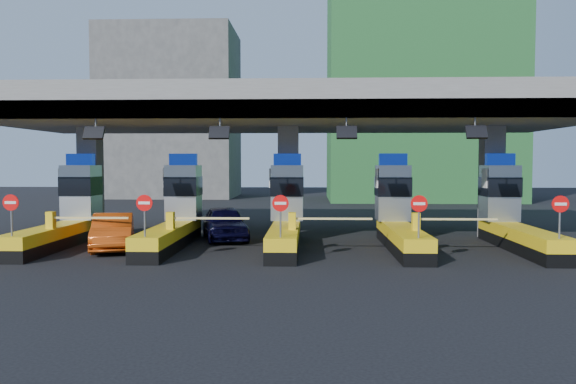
{
  "coord_description": "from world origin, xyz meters",
  "views": [
    {
      "loc": [
        1.04,
        -24.91,
        3.72
      ],
      "look_at": [
        0.1,
        0.0,
        2.42
      ],
      "focal_mm": 35.0,
      "sensor_mm": 36.0,
      "label": 1
    }
  ],
  "objects": [
    {
      "name": "toll_lane_far_left",
      "position": [
        -10.0,
        0.28,
        1.4
      ],
      "size": [
        4.43,
        8.0,
        4.16
      ],
      "color": "black",
      "rests_on": "ground"
    },
    {
      "name": "toll_lane_center",
      "position": [
        0.0,
        0.28,
        1.4
      ],
      "size": [
        4.43,
        8.0,
        4.16
      ],
      "color": "black",
      "rests_on": "ground"
    },
    {
      "name": "van",
      "position": [
        -3.05,
        2.01,
        0.81
      ],
      "size": [
        3.11,
        5.09,
        1.62
      ],
      "primitive_type": "imported",
      "rotation": [
        0.0,
        0.0,
        0.27
      ],
      "color": "black",
      "rests_on": "ground"
    },
    {
      "name": "bg_building_scaffold",
      "position": [
        12.0,
        32.0,
        14.0
      ],
      "size": [
        18.0,
        12.0,
        28.0
      ],
      "primitive_type": "cube",
      "color": "#1E5926",
      "rests_on": "ground"
    },
    {
      "name": "toll_lane_left",
      "position": [
        -5.0,
        0.28,
        1.4
      ],
      "size": [
        4.43,
        8.0,
        4.16
      ],
      "color": "black",
      "rests_on": "ground"
    },
    {
      "name": "bg_building_concrete",
      "position": [
        -14.0,
        36.0,
        9.0
      ],
      "size": [
        14.0,
        10.0,
        18.0
      ],
      "primitive_type": "cube",
      "color": "#4C4C49",
      "rests_on": "ground"
    },
    {
      "name": "red_car",
      "position": [
        -7.39,
        -1.24,
        0.77
      ],
      "size": [
        2.87,
        4.93,
        1.53
      ],
      "primitive_type": "imported",
      "rotation": [
        0.0,
        0.0,
        0.29
      ],
      "color": "#C1430E",
      "rests_on": "ground"
    },
    {
      "name": "toll_lane_right",
      "position": [
        5.0,
        0.28,
        1.4
      ],
      "size": [
        4.43,
        8.0,
        4.16
      ],
      "color": "black",
      "rests_on": "ground"
    },
    {
      "name": "ground",
      "position": [
        0.0,
        0.0,
        0.0
      ],
      "size": [
        120.0,
        120.0,
        0.0
      ],
      "primitive_type": "plane",
      "color": "black",
      "rests_on": "ground"
    },
    {
      "name": "toll_canopy",
      "position": [
        0.0,
        2.87,
        6.13
      ],
      "size": [
        28.0,
        12.09,
        7.0
      ],
      "color": "slate",
      "rests_on": "ground"
    },
    {
      "name": "toll_lane_far_right",
      "position": [
        10.0,
        0.28,
        1.4
      ],
      "size": [
        4.43,
        8.0,
        4.16
      ],
      "color": "black",
      "rests_on": "ground"
    }
  ]
}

